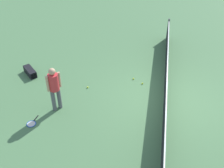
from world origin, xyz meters
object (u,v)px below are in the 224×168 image
Objects in this scene: tennis_ball_midcourt at (88,87)px; tennis_ball_near_player at (133,79)px; equipment_bag at (30,72)px; tennis_ball_by_net at (142,83)px; tennis_racket_near_player at (32,123)px; player_near_side at (54,86)px.

tennis_ball_near_player is at bearing 117.85° from tennis_ball_midcourt.
tennis_ball_by_net is at bearing 92.32° from equipment_bag.
tennis_ball_by_net is (-2.88, 3.44, 0.02)m from tennis_racket_near_player.
tennis_ball_midcourt is (0.90, -1.70, 0.00)m from tennis_ball_near_player.
tennis_ball_midcourt is at bearing -62.15° from tennis_ball_near_player.
tennis_racket_near_player is 4.48m from tennis_ball_by_net.
tennis_ball_near_player is (-2.25, 2.45, -0.98)m from player_near_side.
player_near_side is at bearing -54.91° from tennis_ball_by_net.
player_near_side is at bearing 145.88° from tennis_racket_near_player.
equipment_bag is (-2.69, -1.23, 0.13)m from tennis_racket_near_player.
tennis_ball_midcourt is (-2.24, 1.35, 0.02)m from tennis_racket_near_player.
equipment_bag reaches higher than tennis_ball_midcourt.
player_near_side reaches higher than tennis_ball_midcourt.
player_near_side is 2.83× the size of tennis_racket_near_player.
player_near_side is 25.76× the size of tennis_ball_by_net.
equipment_bag is at bearing -155.46° from tennis_racket_near_player.
tennis_ball_near_player is 1.00× the size of tennis_ball_midcourt.
tennis_racket_near_player is at bearing -34.12° from player_near_side.
player_near_side is at bearing -28.96° from tennis_ball_midcourt.
tennis_ball_by_net is at bearing 107.04° from tennis_ball_midcourt.
tennis_ball_midcourt is (-1.35, 0.75, -0.98)m from player_near_side.
player_near_side is 25.76× the size of tennis_ball_midcourt.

